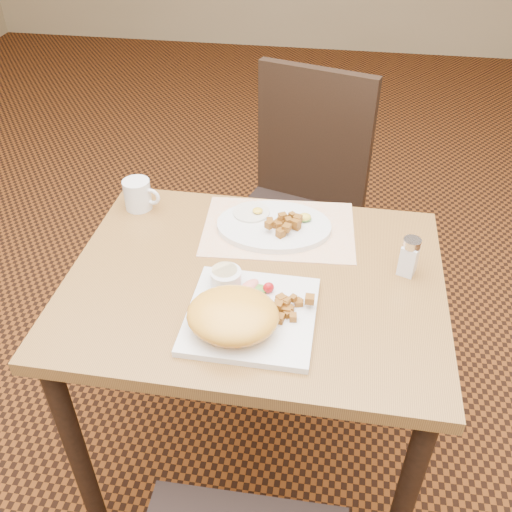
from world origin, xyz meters
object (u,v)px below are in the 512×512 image
object	(u,v)px
table	(255,310)
coffee_mug	(138,195)
plate_oval	(274,226)
chair_far	(299,196)
salt_shaker	(409,256)
plate_square	(251,315)

from	to	relation	value
table	coffee_mug	xyz separation A→B (m)	(-0.37, 0.25, 0.15)
plate_oval	chair_far	bearing A→B (deg)	87.12
plate_oval	salt_shaker	distance (m)	0.37
table	salt_shaker	xyz separation A→B (m)	(0.36, 0.08, 0.16)
chair_far	plate_square	bearing A→B (deg)	104.61
plate_square	salt_shaker	world-z (taller)	salt_shaker
chair_far	coffee_mug	size ratio (longest dim) A/B	9.03
plate_oval	coffee_mug	bearing A→B (deg)	173.32
chair_far	salt_shaker	size ratio (longest dim) A/B	9.70
plate_oval	salt_shaker	bearing A→B (deg)	-20.54
chair_far	plate_oval	bearing A→B (deg)	103.66
table	salt_shaker	world-z (taller)	salt_shaker
plate_square	coffee_mug	size ratio (longest dim) A/B	2.61
coffee_mug	plate_square	bearing A→B (deg)	-45.25
salt_shaker	coffee_mug	xyz separation A→B (m)	(-0.73, 0.17, -0.01)
chair_far	plate_square	distance (m)	0.88
plate_oval	plate_square	bearing A→B (deg)	-90.50
table	plate_oval	xyz separation A→B (m)	(0.02, 0.20, 0.12)
chair_far	salt_shaker	bearing A→B (deg)	132.78
chair_far	coffee_mug	distance (m)	0.67
table	plate_oval	distance (m)	0.24
table	plate_square	distance (m)	0.18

